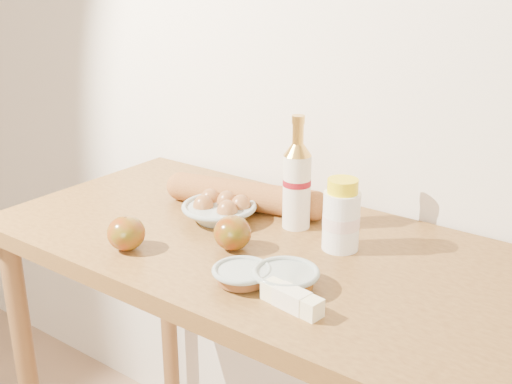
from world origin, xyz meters
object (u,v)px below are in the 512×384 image
table (264,294)px  baguette (245,196)px  cream_bottle (341,217)px  egg_bowl (220,209)px  bourbon_bottle (297,183)px

table → baguette: size_ratio=2.90×
cream_bottle → egg_bowl: bearing=-180.0°
egg_bowl → table: bearing=-14.1°
bourbon_bottle → egg_bowl: 0.19m
bourbon_bottle → table: bearing=-104.2°
cream_bottle → egg_bowl: size_ratio=0.80×
cream_bottle → egg_bowl: (-0.29, -0.03, -0.04)m
cream_bottle → baguette: (-0.29, 0.06, -0.03)m
bourbon_bottle → egg_bowl: bourbon_bottle is taller
table → egg_bowl: (-0.15, 0.04, 0.15)m
baguette → egg_bowl: bearing=-108.8°
bourbon_bottle → cream_bottle: size_ratio=1.68×
cream_bottle → table: bearing=-160.3°
table → baguette: 0.25m
table → cream_bottle: (0.14, 0.07, 0.19)m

